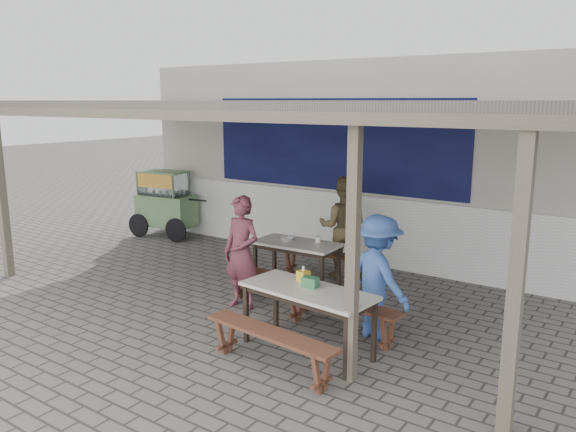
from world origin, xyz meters
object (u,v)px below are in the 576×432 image
at_px(table_right, 308,296).
at_px(tissue_box, 303,276).
at_px(table_left, 297,248).
at_px(patron_street_side, 242,253).
at_px(patron_wall_side, 343,227).
at_px(donation_box, 310,282).
at_px(patron_right_table, 378,277).
at_px(bench_left_street, 271,282).
at_px(bench_right_wall, 340,308).
at_px(bench_left_wall, 319,258).
at_px(condiment_jar, 318,239).
at_px(condiment_bowl, 287,239).
at_px(vendor_cart, 165,201).
at_px(bench_right_street, 270,341).

relative_size(table_right, tissue_box, 13.28).
relative_size(table_left, table_right, 0.81).
distance_m(patron_street_side, patron_wall_side, 2.07).
xyz_separation_m(table_left, donation_box, (1.26, -1.60, 0.14)).
relative_size(patron_wall_side, patron_right_table, 1.09).
bearing_deg(bench_left_street, table_right, -41.28).
xyz_separation_m(table_right, bench_right_wall, (0.06, 0.62, -0.33)).
distance_m(bench_left_wall, condiment_jar, 0.75).
xyz_separation_m(bench_left_wall, table_right, (1.31, -2.35, 0.34)).
bearing_deg(table_left, condiment_bowl, 173.32).
xyz_separation_m(table_right, condiment_jar, (-1.01, 1.84, 0.12)).
bearing_deg(donation_box, patron_wall_side, 111.78).
height_order(bench_right_wall, donation_box, donation_box).
distance_m(bench_left_wall, vendor_cart, 4.21).
xyz_separation_m(vendor_cart, patron_street_side, (3.95, -2.31, 0.03)).
relative_size(patron_wall_side, condiment_jar, 17.66).
bearing_deg(bench_left_wall, patron_wall_side, 49.25).
bearing_deg(bench_left_wall, patron_street_side, -99.27).
distance_m(table_right, patron_right_table, 0.94).
bearing_deg(condiment_jar, bench_right_street, -68.93).
height_order(bench_left_street, vendor_cart, vendor_cart).
relative_size(bench_left_street, bench_right_wall, 0.82).
bearing_deg(vendor_cart, bench_right_wall, -31.02).
height_order(bench_left_wall, condiment_bowl, condiment_bowl).
bearing_deg(patron_street_side, condiment_jar, 69.17).
xyz_separation_m(bench_left_wall, tissue_box, (1.10, -2.14, 0.48)).
height_order(bench_right_street, patron_street_side, patron_street_side).
height_order(table_right, vendor_cart, vendor_cart).
relative_size(table_left, donation_box, 7.36).
bearing_deg(bench_left_street, donation_box, -39.56).
xyz_separation_m(bench_right_wall, patron_street_side, (-1.56, 0.04, 0.44)).
xyz_separation_m(patron_street_side, condiment_bowl, (0.04, 1.02, -0.01)).
distance_m(tissue_box, condiment_jar, 1.81).
height_order(table_right, bench_right_street, table_right).
height_order(vendor_cart, donation_box, vendor_cart).
distance_m(table_right, donation_box, 0.15).
height_order(bench_right_wall, condiment_bowl, condiment_bowl).
bearing_deg(vendor_cart, bench_right_street, -41.62).
xyz_separation_m(bench_right_wall, vendor_cart, (-5.51, 2.35, 0.41)).
height_order(table_right, condiment_bowl, condiment_bowl).
relative_size(bench_right_wall, patron_wall_side, 1.01).
bearing_deg(patron_street_side, condiment_bowl, 89.26).
xyz_separation_m(patron_street_side, patron_wall_side, (0.44, 2.02, 0.04)).
relative_size(bench_left_wall, condiment_jar, 14.77).
relative_size(bench_left_street, bench_right_street, 0.82).
xyz_separation_m(bench_right_street, condiment_jar, (-0.95, 2.46, 0.45)).
bearing_deg(bench_left_street, tissue_box, -39.36).
bearing_deg(donation_box, table_left, 128.24).
xyz_separation_m(patron_street_side, patron_right_table, (1.96, 0.16, -0.03)).
height_order(patron_street_side, patron_right_table, patron_street_side).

